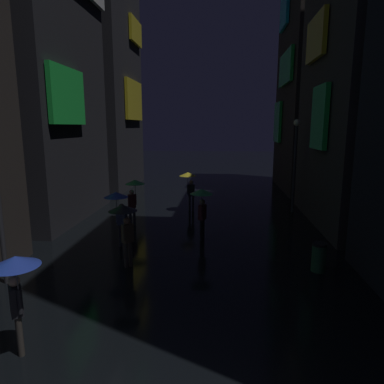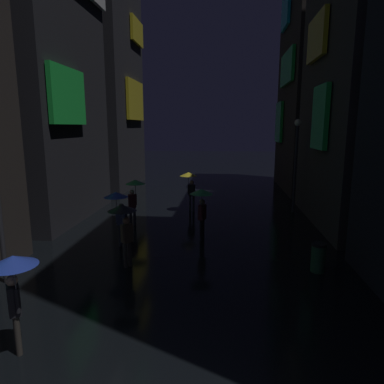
# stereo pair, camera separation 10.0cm
# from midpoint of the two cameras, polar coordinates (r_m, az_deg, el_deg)

# --- Properties ---
(building_left_mid) EXTENTS (4.25, 7.19, 17.02)m
(building_left_mid) POSITION_cam_midpoint_polar(r_m,az_deg,el_deg) (18.70, -24.53, 22.35)
(building_left_mid) COLOR #232328
(building_left_mid) RESTS_ON ground
(building_left_far) EXTENTS (4.25, 7.28, 22.04)m
(building_left_far) POSITION_cam_midpoint_polar(r_m,az_deg,el_deg) (27.35, -14.67, 24.35)
(building_left_far) COLOR #232328
(building_left_far) RESTS_ON ground
(building_right_mid) EXTENTS (4.25, 7.92, 16.11)m
(building_right_mid) POSITION_cam_midpoint_polar(r_m,az_deg,el_deg) (17.88, 27.70, 21.19)
(building_right_mid) COLOR #33302D
(building_right_mid) RESTS_ON ground
(building_right_far) EXTENTS (4.25, 7.79, 16.73)m
(building_right_far) POSITION_cam_midpoint_polar(r_m,az_deg,el_deg) (26.37, 20.15, 18.67)
(building_right_far) COLOR #2D2826
(building_right_far) RESTS_ON ground
(pedestrian_midstreet_left_blue) EXTENTS (0.90, 0.90, 2.12)m
(pedestrian_midstreet_left_blue) POSITION_cam_midpoint_polar(r_m,az_deg,el_deg) (13.04, -12.03, -1.92)
(pedestrian_midstreet_left_blue) COLOR #2D2D38
(pedestrian_midstreet_left_blue) RESTS_ON ground
(pedestrian_midstreet_centre_yellow) EXTENTS (0.90, 0.90, 2.12)m
(pedestrian_midstreet_centre_yellow) POSITION_cam_midpoint_polar(r_m,az_deg,el_deg) (18.18, -0.26, 1.91)
(pedestrian_midstreet_centre_yellow) COLOR #2D2D38
(pedestrian_midstreet_centre_yellow) RESTS_ON ground
(pedestrian_foreground_left_black) EXTENTS (0.90, 0.90, 2.12)m
(pedestrian_foreground_left_black) POSITION_cam_midpoint_polar(r_m,az_deg,el_deg) (10.96, -11.05, -4.32)
(pedestrian_foreground_left_black) COLOR #38332D
(pedestrian_foreground_left_black) RESTS_ON ground
(pedestrian_far_right_green) EXTENTS (0.90, 0.90, 2.12)m
(pedestrian_far_right_green) POSITION_cam_midpoint_polar(r_m,az_deg,el_deg) (15.82, -9.42, 0.41)
(pedestrian_far_right_green) COLOR #2D2D38
(pedestrian_far_right_green) RESTS_ON ground
(pedestrian_foreground_right_green) EXTENTS (0.90, 0.90, 2.12)m
(pedestrian_foreground_right_green) POSITION_cam_midpoint_polar(r_m,az_deg,el_deg) (13.39, 1.83, -1.34)
(pedestrian_foreground_right_green) COLOR black
(pedestrian_foreground_right_green) RESTS_ON ground
(pedestrian_near_crossing_blue) EXTENTS (0.90, 0.90, 2.12)m
(pedestrian_near_crossing_blue) POSITION_cam_midpoint_polar(r_m,az_deg,el_deg) (7.53, -27.25, -12.51)
(pedestrian_near_crossing_blue) COLOR #38332D
(pedestrian_near_crossing_blue) RESTS_ON ground
(streetlamp_right_far) EXTENTS (0.36, 0.36, 4.87)m
(streetlamp_right_far) POSITION_cam_midpoint_polar(r_m,az_deg,el_deg) (18.62, 17.12, 6.07)
(streetlamp_right_far) COLOR #2D2D33
(streetlamp_right_far) RESTS_ON ground
(trash_bin) EXTENTS (0.46, 0.46, 0.93)m
(trash_bin) POSITION_cam_midpoint_polar(r_m,az_deg,el_deg) (11.62, 20.54, -10.17)
(trash_bin) COLOR #265933
(trash_bin) RESTS_ON ground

